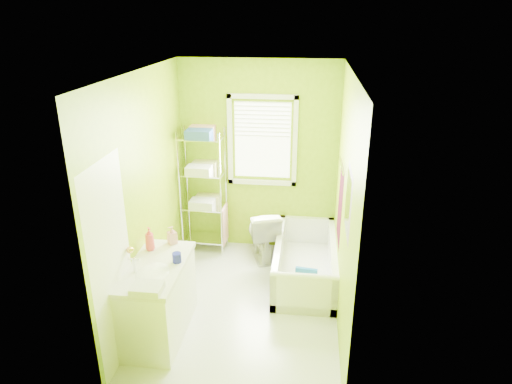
# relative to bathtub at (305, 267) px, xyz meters

# --- Properties ---
(ground) EXTENTS (2.90, 2.90, 0.00)m
(ground) POSITION_rel_bathtub_xyz_m (-0.68, -0.61, -0.16)
(ground) COLOR silver
(ground) RESTS_ON ground
(room_envelope) EXTENTS (2.14, 2.94, 2.62)m
(room_envelope) POSITION_rel_bathtub_xyz_m (-0.68, -0.61, 1.38)
(room_envelope) COLOR #83A708
(room_envelope) RESTS_ON ground
(window) EXTENTS (0.92, 0.05, 1.22)m
(window) POSITION_rel_bathtub_xyz_m (-0.63, 0.81, 1.45)
(window) COLOR white
(window) RESTS_ON ground
(door) EXTENTS (0.09, 0.80, 2.00)m
(door) POSITION_rel_bathtub_xyz_m (-1.72, -1.61, 0.84)
(door) COLOR white
(door) RESTS_ON ground
(right_wall_decor) EXTENTS (0.04, 1.48, 1.17)m
(right_wall_decor) POSITION_rel_bathtub_xyz_m (0.36, -0.63, 1.16)
(right_wall_decor) COLOR #440718
(right_wall_decor) RESTS_ON ground
(bathtub) EXTENTS (0.74, 1.59, 0.52)m
(bathtub) POSITION_rel_bathtub_xyz_m (0.00, 0.00, 0.00)
(bathtub) COLOR white
(bathtub) RESTS_ON ground
(toilet) EXTENTS (0.59, 0.79, 0.71)m
(toilet) POSITION_rel_bathtub_xyz_m (-0.59, 0.50, 0.19)
(toilet) COLOR white
(toilet) RESTS_ON ground
(vanity) EXTENTS (0.55, 1.09, 1.06)m
(vanity) POSITION_rel_bathtub_xyz_m (-1.47, -1.22, 0.27)
(vanity) COLOR white
(vanity) RESTS_ON ground
(wire_shelf_unit) EXTENTS (0.60, 0.47, 1.74)m
(wire_shelf_unit) POSITION_rel_bathtub_xyz_m (-1.39, 0.65, 0.90)
(wire_shelf_unit) COLOR silver
(wire_shelf_unit) RESTS_ON ground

